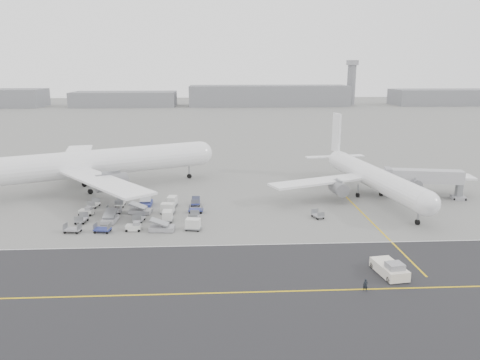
{
  "coord_description": "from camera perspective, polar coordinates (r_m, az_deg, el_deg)",
  "views": [
    {
      "loc": [
        1.98,
        -70.94,
        27.4
      ],
      "look_at": [
        6.49,
        12.0,
        7.06
      ],
      "focal_mm": 35.0,
      "sensor_mm": 36.0,
      "label": 1
    }
  ],
  "objects": [
    {
      "name": "ground",
      "position": [
        76.08,
        -4.43,
        -7.39
      ],
      "size": [
        700.0,
        700.0,
        0.0
      ],
      "primitive_type": "plane",
      "color": "gray",
      "rests_on": "ground"
    },
    {
      "name": "taxiway",
      "position": [
        59.7,
        0.16,
        -13.55
      ],
      "size": [
        220.0,
        59.0,
        0.03
      ],
      "color": "#2B2B2E",
      "rests_on": "ground"
    },
    {
      "name": "horizon_buildings",
      "position": [
        333.25,
        1.74,
        9.04
      ],
      "size": [
        520.0,
        28.0,
        28.0
      ],
      "primitive_type": null,
      "color": "gray",
      "rests_on": "ground"
    },
    {
      "name": "control_tower",
      "position": [
        350.13,
        13.42,
        11.57
      ],
      "size": [
        7.0,
        7.0,
        31.25
      ],
      "color": "gray",
      "rests_on": "ground"
    },
    {
      "name": "airliner_a",
      "position": [
        109.91,
        -18.14,
        1.89
      ],
      "size": [
        57.63,
        56.2,
        21.16
      ],
      "rotation": [
        0.0,
        0.0,
        2.01
      ],
      "color": "white",
      "rests_on": "ground"
    },
    {
      "name": "airliner_b",
      "position": [
        103.16,
        15.68,
        0.48
      ],
      "size": [
        45.31,
        46.09,
        15.95
      ],
      "rotation": [
        0.0,
        0.0,
        0.14
      ],
      "color": "white",
      "rests_on": "ground"
    },
    {
      "name": "pushback_tug",
      "position": [
        66.87,
        17.81,
        -10.27
      ],
      "size": [
        3.68,
        7.95,
        2.24
      ],
      "rotation": [
        0.0,
        0.0,
        0.15
      ],
      "color": "silver",
      "rests_on": "ground"
    },
    {
      "name": "jet_bridge",
      "position": [
        106.01,
        21.63,
        0.25
      ],
      "size": [
        16.93,
        6.16,
        6.31
      ],
      "rotation": [
        0.0,
        0.0,
        -0.19
      ],
      "color": "gray",
      "rests_on": "ground"
    },
    {
      "name": "gse_cluster",
      "position": [
        88.82,
        -12.1,
        -4.52
      ],
      "size": [
        29.86,
        24.43,
        2.1
      ],
      "primitive_type": null,
      "rotation": [
        0.0,
        0.0,
        -0.08
      ],
      "color": "#9E9EA3",
      "rests_on": "ground"
    },
    {
      "name": "stray_dolly",
      "position": [
        87.95,
        9.45,
        -4.58
      ],
      "size": [
        2.18,
        2.77,
        1.49
      ],
      "primitive_type": null,
      "rotation": [
        0.0,
        0.0,
        0.32
      ],
      "color": "silver",
      "rests_on": "ground"
    },
    {
      "name": "ground_crew_a",
      "position": [
        61.66,
        15.05,
        -12.29
      ],
      "size": [
        0.69,
        0.57,
        1.63
      ],
      "primitive_type": "imported",
      "rotation": [
        0.0,
        0.0,
        -0.34
      ],
      "color": "black",
      "rests_on": "ground"
    }
  ]
}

